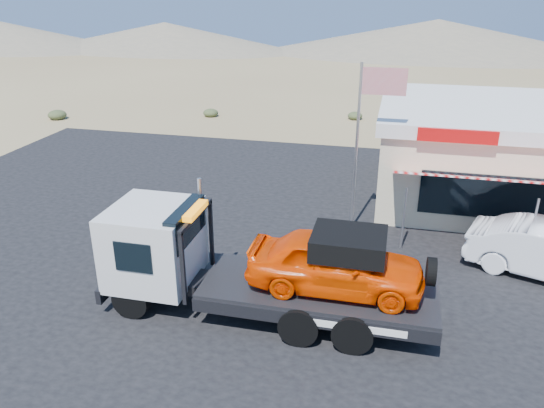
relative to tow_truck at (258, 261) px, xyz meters
name	(u,v)px	position (x,y,z in m)	size (l,w,h in m)	color
ground	(187,274)	(-2.73, 1.48, -1.59)	(120.00, 120.00, 0.00)	olive
asphalt_lot	(271,238)	(-0.73, 4.48, -1.58)	(32.00, 24.00, 0.02)	black
tow_truck	(258,261)	(0.00, 0.00, 0.00)	(8.81, 2.61, 2.94)	black
jerky_store	(507,153)	(7.77, 10.46, 0.41)	(10.40, 9.97, 3.90)	beige
flagpole	(364,130)	(2.20, 5.98, 2.18)	(1.55, 0.10, 6.00)	#99999E
desert_scrub	(10,154)	(-15.94, 10.31, -1.30)	(26.77, 28.23, 0.64)	#344324
distant_hills	(277,37)	(-12.50, 56.62, 0.30)	(126.00, 48.00, 4.20)	#726B59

